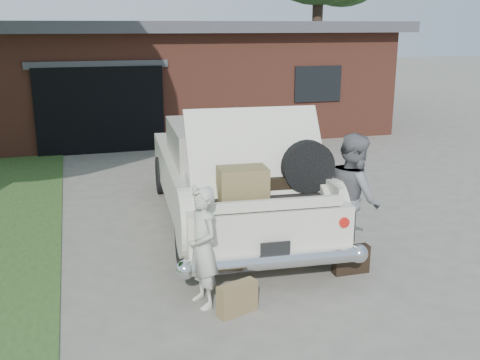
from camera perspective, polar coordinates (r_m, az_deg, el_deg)
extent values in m
plane|color=gray|center=(7.72, 1.29, -9.05)|extent=(90.00, 90.00, 0.00)
cube|color=brown|center=(18.53, -6.83, 10.10)|extent=(12.00, 7.00, 3.00)
cube|color=#4C4C51|center=(18.45, -7.00, 15.21)|extent=(12.80, 7.80, 0.30)
cube|color=black|center=(14.89, -14.00, 6.91)|extent=(3.20, 0.30, 2.20)
cube|color=#4C4C51|center=(14.70, -14.28, 11.30)|extent=(3.50, 0.12, 0.18)
cube|color=black|center=(16.18, 7.90, 9.66)|extent=(1.40, 0.08, 1.00)
cylinder|color=#38281E|center=(24.50, 7.81, 14.43)|extent=(0.44, 0.44, 5.62)
cube|color=beige|center=(9.36, -1.09, -0.14)|extent=(2.47, 5.60, 0.71)
cube|color=#A8A194|center=(9.53, -1.50, 4.02)|extent=(1.96, 2.31, 0.57)
cube|color=black|center=(10.53, -2.58, 4.99)|extent=(1.69, 0.21, 0.48)
cube|color=black|center=(8.54, -0.17, 2.52)|extent=(1.69, 0.21, 0.48)
cylinder|color=black|center=(7.58, -5.46, -6.61)|extent=(0.29, 0.74, 0.72)
cylinder|color=black|center=(8.02, 8.35, -5.46)|extent=(0.29, 0.74, 0.72)
cylinder|color=black|center=(11.10, -7.86, 0.49)|extent=(0.29, 0.74, 0.72)
cylinder|color=black|center=(11.40, 1.81, 1.03)|extent=(0.29, 0.74, 0.72)
cylinder|color=silver|center=(6.89, 3.54, -8.23)|extent=(2.25, 0.36, 0.20)
cylinder|color=#A5140F|center=(6.62, -4.08, -5.35)|extent=(0.14, 0.12, 0.13)
cylinder|color=#A5140F|center=(7.09, 10.43, -4.17)|extent=(0.14, 0.12, 0.13)
cube|color=black|center=(6.80, 3.62, -7.04)|extent=(0.37, 0.05, 0.19)
cube|color=black|center=(7.31, 2.10, -1.58)|extent=(1.78, 1.32, 0.04)
cube|color=beige|center=(7.12, -4.71, -1.18)|extent=(0.15, 1.20, 0.20)
cube|color=beige|center=(7.54, 8.55, -0.35)|extent=(0.15, 1.20, 0.20)
cube|color=beige|center=(6.74, 3.39, -2.51)|extent=(1.75, 0.19, 0.13)
cube|color=beige|center=(7.41, 1.67, 2.97)|extent=(1.88, 0.88, 1.06)
cube|color=#40231B|center=(7.30, 0.28, -0.63)|extent=(0.63, 0.43, 0.19)
cube|color=olive|center=(6.99, 0.27, -0.39)|extent=(0.64, 0.44, 0.42)
cube|color=black|center=(7.41, 2.22, -0.31)|extent=(0.72, 0.50, 0.21)
cylinder|color=black|center=(7.34, 6.91, 1.35)|extent=(0.70, 0.23, 0.69)
imported|color=beige|center=(6.54, -3.80, -6.87)|extent=(0.46, 0.59, 1.44)
imported|color=slate|center=(7.85, 11.40, -1.83)|extent=(0.78, 0.95, 1.82)
cube|color=olive|center=(6.55, -0.28, -11.95)|extent=(0.51, 0.31, 0.37)
cube|color=black|center=(7.68, 11.21, -7.93)|extent=(0.49, 0.16, 0.38)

